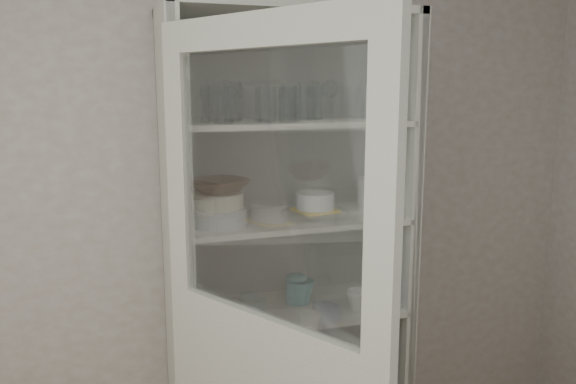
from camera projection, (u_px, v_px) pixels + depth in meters
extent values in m
cube|color=#A7998C|center=(229.00, 200.00, 2.49)|extent=(3.60, 0.02, 2.60)
cube|color=beige|center=(173.00, 276.00, 2.24)|extent=(0.03, 0.45, 2.10)
cube|color=beige|center=(389.00, 254.00, 2.54)|extent=(0.03, 0.45, 2.10)
cube|color=gray|center=(273.00, 251.00, 2.58)|extent=(1.00, 0.03, 2.10)
cube|color=beige|center=(288.00, 12.00, 2.20)|extent=(1.00, 0.45, 0.03)
cube|color=silver|center=(289.00, 310.00, 2.41)|extent=(0.94, 0.42, 0.02)
cube|color=silver|center=(289.00, 220.00, 2.34)|extent=(0.94, 0.42, 0.02)
cube|color=silver|center=(289.00, 123.00, 2.27)|extent=(0.94, 0.42, 0.02)
cube|color=beige|center=(264.00, 29.00, 1.57)|extent=(0.48, 0.80, 0.10)
cube|color=beige|center=(180.00, 174.00, 1.91)|extent=(0.08, 0.10, 0.80)
cube|color=beige|center=(384.00, 206.00, 1.38)|extent=(0.08, 0.10, 0.80)
cube|color=silver|center=(265.00, 188.00, 1.65)|extent=(0.37, 0.63, 0.78)
cylinder|color=silver|center=(223.00, 102.00, 2.03)|extent=(0.08, 0.08, 0.15)
cylinder|color=silver|center=(267.00, 104.00, 2.13)|extent=(0.09, 0.09, 0.14)
cylinder|color=silver|center=(288.00, 104.00, 2.12)|extent=(0.09, 0.09, 0.14)
cylinder|color=silver|center=(287.00, 105.00, 2.10)|extent=(0.09, 0.09, 0.13)
cylinder|color=silver|center=(291.00, 103.00, 2.14)|extent=(0.09, 0.09, 0.14)
cylinder|color=silver|center=(371.00, 102.00, 2.21)|extent=(0.09, 0.09, 0.15)
cylinder|color=silver|center=(396.00, 101.00, 2.26)|extent=(0.10, 0.10, 0.15)
cylinder|color=silver|center=(233.00, 102.00, 2.18)|extent=(0.09, 0.09, 0.15)
cylinder|color=silver|center=(209.00, 105.00, 2.15)|extent=(0.09, 0.09, 0.13)
cylinder|color=silver|center=(263.00, 104.00, 2.20)|extent=(0.07, 0.07, 0.13)
cylinder|color=silver|center=(307.00, 101.00, 2.28)|extent=(0.09, 0.09, 0.15)
cylinder|color=silver|center=(315.00, 103.00, 2.32)|extent=(0.07, 0.07, 0.13)
cylinder|color=silver|center=(219.00, 217.00, 2.19)|extent=(0.22, 0.22, 0.07)
cylinder|color=silver|center=(207.00, 203.00, 2.38)|extent=(0.22, 0.22, 0.10)
cylinder|color=#F1EACB|center=(219.00, 200.00, 2.18)|extent=(0.23, 0.23, 0.06)
imported|color=#442614|center=(219.00, 186.00, 2.16)|extent=(0.30, 0.30, 0.06)
cylinder|color=silver|center=(315.00, 213.00, 2.37)|extent=(0.32, 0.32, 0.02)
cube|color=yellow|center=(315.00, 210.00, 2.37)|extent=(0.18, 0.18, 0.01)
cylinder|color=silver|center=(315.00, 201.00, 2.36)|extent=(0.21, 0.21, 0.07)
cylinder|color=silver|center=(373.00, 193.00, 2.50)|extent=(0.13, 0.13, 0.14)
imported|color=navy|center=(377.00, 291.00, 2.47)|extent=(0.15, 0.15, 0.10)
imported|color=teal|center=(302.00, 292.00, 2.45)|extent=(0.12, 0.12, 0.11)
imported|color=silver|center=(357.00, 300.00, 2.39)|extent=(0.11, 0.11, 0.08)
cylinder|color=teal|center=(297.00, 292.00, 2.46)|extent=(0.09, 0.09, 0.09)
ellipsoid|color=teal|center=(297.00, 280.00, 2.45)|extent=(0.09, 0.09, 0.02)
cylinder|color=silver|center=(214.00, 321.00, 2.22)|extent=(0.10, 0.10, 0.04)
cylinder|color=silver|center=(191.00, 301.00, 2.32)|extent=(0.13, 0.13, 0.12)
cube|color=gray|center=(320.00, 383.00, 2.51)|extent=(0.22, 0.20, 0.06)
cylinder|color=silver|center=(284.00, 104.00, 2.24)|extent=(0.07, 0.07, 0.14)
cylinder|color=silver|center=(218.00, 104.00, 2.12)|extent=(0.07, 0.07, 0.14)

